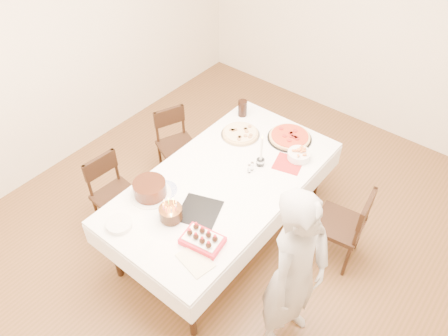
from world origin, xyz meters
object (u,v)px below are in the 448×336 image
Objects in this scene: chair_right_savory at (339,224)px; chair_left_dessert at (117,197)px; pizza_white at (240,133)px; cola_glass at (243,108)px; pasta_bowl at (299,155)px; birthday_cake at (170,210)px; strawberry_box at (202,240)px; taper_candle at (261,150)px; chair_left_savory at (178,147)px; layer_cake at (150,189)px; pizza_pepperoni at (290,137)px; person at (295,275)px; dining_table at (224,208)px.

chair_left_dessert is (-1.78, -1.00, -0.02)m from chair_right_savory.
pizza_white is 2.21× the size of cola_glass.
chair_right_savory reaches higher than pasta_bowl.
strawberry_box is at bearing -4.32° from birthday_cake.
taper_candle is 1.84× the size of birthday_cake.
chair_left_savory is at bearing -133.99° from cola_glass.
pizza_white is 1.11× the size of taper_candle.
layer_cake is at bearing -173.15° from chair_left_dessert.
taper_candle is at bearing 99.48° from strawberry_box.
chair_left_savory is 1.21m from pizza_pepperoni.
strawberry_box reaches higher than pizza_white.
cola_glass is at bearing 116.63° from strawberry_box.
person reaches higher than pizza_pepperoni.
person is 1.18m from taper_candle.
pizza_pepperoni is (0.99, 1.36, 0.37)m from chair_left_dessert.
strawberry_box reaches higher than dining_table.
layer_cake reaches higher than chair_left_dessert.
chair_right_savory is 0.98m from person.
chair_left_dessert reaches higher than pizza_pepperoni.
birthday_cake is at bearing -94.82° from dining_table.
dining_table is 2.71× the size of chair_left_savory.
pasta_bowl is at bearing -131.24° from chair_left_dessert.
person is at bearing 13.96° from strawberry_box.
person is at bearing -42.78° from taper_candle.
dining_table is at bearing 55.19° from layer_cake.
pizza_pepperoni reaches higher than chair_left_savory.
chair_left_dessert is 2.15× the size of pizza_white.
person is 4.53× the size of layer_cake.
pizza_white is (-1.25, 1.02, -0.01)m from person.
dining_table is 1.05m from cola_glass.
chair_right_savory is 1.50m from birthday_cake.
chair_left_savory reaches higher than dining_table.
pizza_white is at bearing -173.89° from pasta_bowl.
chair_left_savory is at bearing 175.40° from chair_right_savory.
chair_left_dessert is 1.21m from strawberry_box.
birthday_cake is at bearing 101.72° from person.
birthday_cake is (0.80, -0.06, 0.44)m from chair_left_dessert.
pasta_bowl is 0.67× the size of strawberry_box.
chair_left_dessert is (-0.85, -0.54, 0.03)m from dining_table.
chair_left_dessert is at bearing -147.54° from dining_table.
dining_table is at bearing 85.18° from birthday_cake.
pasta_bowl is at bearing 58.12° from layer_cake.
cola_glass is (-0.44, 0.84, 0.46)m from dining_table.
cola_glass reaches higher than chair_left_savory.
person reaches higher than strawberry_box.
taper_candle is at bearing 50.92° from person.
chair_left_savory is at bearing 122.20° from layer_cake.
pizza_pepperoni is at bearing -2.07° from cola_glass.
dining_table is 0.66m from taper_candle.
pizza_pepperoni is 0.49m from taper_candle.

